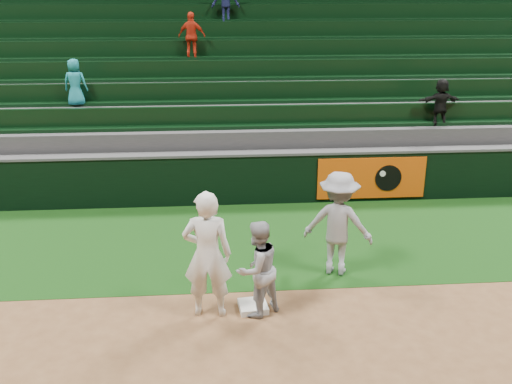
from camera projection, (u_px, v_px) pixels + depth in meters
The scene contains 8 objects.
ground at pixel (266, 321), 8.85m from camera, with size 70.00×70.00×0.00m, color brown.
foul_grass at pixel (252, 240), 11.67m from camera, with size 36.00×4.20×0.01m, color black.
first_base at pixel (253, 306), 9.15m from camera, with size 0.44×0.44×0.10m, color white.
first_baseman at pixel (207, 255), 8.70m from camera, with size 0.75×0.49×2.06m, color white.
baserunner at pixel (257, 269), 8.80m from camera, with size 0.76×0.59×1.57m, color #A0A2AA.
base_coach at pixel (338, 224), 10.04m from camera, with size 1.23×0.70×1.90m, color #92959E.
field_wall at pixel (247, 177), 13.52m from camera, with size 36.00×0.45×1.25m.
stadium_seating at pixel (238, 102), 16.69m from camera, with size 36.00×5.95×5.18m.
Camera 1 is at (-0.74, -7.62, 4.88)m, focal length 40.00 mm.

